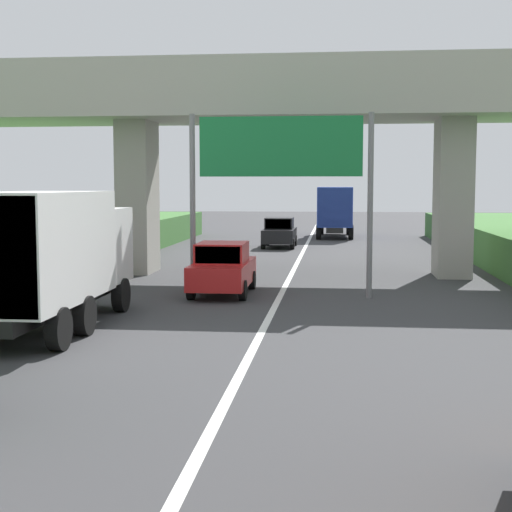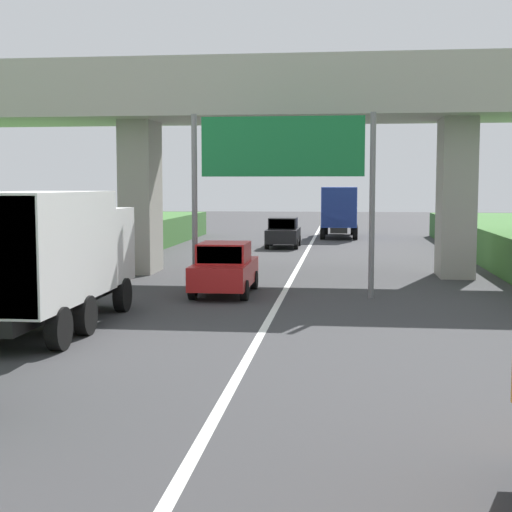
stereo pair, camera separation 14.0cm
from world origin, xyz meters
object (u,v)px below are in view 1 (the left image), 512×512
(overhead_highway_sign, at_px, (280,160))
(car_black, at_px, (279,233))
(truck_white, at_px, (49,253))
(truck_blue, at_px, (335,209))
(construction_barrel_3, at_px, (38,298))
(car_red, at_px, (223,269))
(construction_barrel_4, at_px, (76,281))
(construction_barrel_5, at_px, (113,268))

(overhead_highway_sign, height_order, car_black, overhead_highway_sign)
(car_black, bearing_deg, truck_white, -98.51)
(truck_white, bearing_deg, overhead_highway_sign, 49.84)
(overhead_highway_sign, bearing_deg, truck_blue, 86.58)
(truck_white, xyz_separation_m, construction_barrel_3, (-1.20, 2.14, -1.47))
(truck_white, distance_m, construction_barrel_3, 2.86)
(overhead_highway_sign, height_order, car_red, overhead_highway_sign)
(truck_blue, relative_size, construction_barrel_4, 8.11)
(overhead_highway_sign, bearing_deg, construction_barrel_4, -176.93)
(overhead_highway_sign, distance_m, construction_barrel_4, 7.77)
(car_red, relative_size, car_black, 1.00)
(truck_blue, xyz_separation_m, car_red, (-3.58, -27.62, -1.08))
(construction_barrel_5, bearing_deg, car_red, -33.69)
(truck_white, bearing_deg, truck_blue, 78.53)
(truck_white, height_order, construction_barrel_3, truck_white)
(overhead_highway_sign, bearing_deg, car_red, 172.63)
(car_red, height_order, construction_barrel_4, car_red)
(overhead_highway_sign, distance_m, car_red, 4.02)
(truck_blue, distance_m, car_red, 27.87)
(construction_barrel_4, bearing_deg, construction_barrel_5, 88.28)
(car_red, distance_m, construction_barrel_4, 4.84)
(construction_barrel_3, bearing_deg, car_black, 77.83)
(truck_blue, distance_m, construction_barrel_5, 25.90)
(truck_blue, height_order, construction_barrel_4, truck_blue)
(truck_blue, relative_size, car_black, 1.78)
(overhead_highway_sign, relative_size, construction_barrel_5, 6.53)
(truck_blue, bearing_deg, construction_barrel_5, -108.62)
(truck_blue, bearing_deg, construction_barrel_4, -106.51)
(construction_barrel_5, bearing_deg, construction_barrel_3, -88.96)
(construction_barrel_5, bearing_deg, overhead_highway_sign, -27.05)
(car_black, bearing_deg, car_red, -91.33)
(overhead_highway_sign, distance_m, construction_barrel_5, 8.37)
(overhead_highway_sign, relative_size, construction_barrel_4, 6.53)
(truck_blue, distance_m, car_black, 9.47)
(truck_blue, relative_size, car_red, 1.78)
(overhead_highway_sign, xyz_separation_m, truck_blue, (1.67, 27.87, -2.45))
(car_red, bearing_deg, construction_barrel_3, -136.35)
(overhead_highway_sign, xyz_separation_m, car_black, (-1.48, 19.00, -3.52))
(truck_blue, bearing_deg, truck_white, -101.47)
(construction_barrel_5, bearing_deg, truck_blue, 71.38)
(truck_white, distance_m, truck_blue, 34.78)
(truck_white, xyz_separation_m, car_black, (3.77, 25.21, -1.08))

